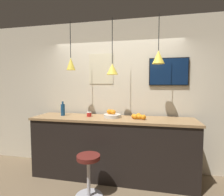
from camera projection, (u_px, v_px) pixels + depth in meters
The scene contains 12 objects.
back_wall at pixel (117, 95), 3.48m from camera, with size 8.00×0.06×2.90m.
service_counter at pixel (112, 147), 3.12m from camera, with size 2.86×0.66×1.08m.
bar_stool at pixel (89, 170), 2.54m from camera, with size 0.41×0.41×0.64m.
fruit_bowl at pixel (112, 114), 3.11m from camera, with size 0.30×0.30×0.14m.
orange_pile at pixel (138, 116), 2.98m from camera, with size 0.25×0.23×0.09m.
juice_bottle at pixel (63, 110), 3.30m from camera, with size 0.08×0.08×0.27m.
spread_jar at pixel (89, 114), 3.19m from camera, with size 0.09×0.09×0.08m.
pendant_lamp_left at pixel (71, 64), 3.19m from camera, with size 0.16×0.16×0.88m.
pendant_lamp_middle at pixel (112, 69), 3.04m from camera, with size 0.20×0.20×0.97m.
pendant_lamp_right at pixel (158, 57), 2.86m from camera, with size 0.20×0.20×0.80m.
mounted_tv at pixel (169, 72), 3.19m from camera, with size 0.70×0.04×0.50m.
wall_poster at pixel (101, 69), 3.47m from camera, with size 0.49×0.01×0.60m.
Camera 1 is at (0.62, -2.23, 1.65)m, focal length 28.00 mm.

